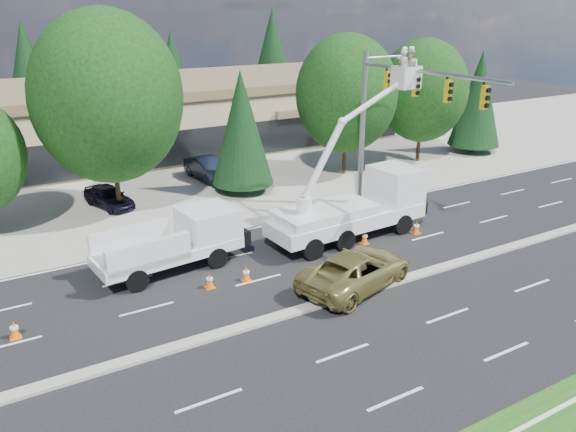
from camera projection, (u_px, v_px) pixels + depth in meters
ground at (296, 312)px, 22.09m from camera, size 140.00×140.00×0.00m
concrete_apron at (145, 183)px, 38.28m from camera, size 140.00×22.00×0.01m
road_median at (296, 311)px, 22.07m from camera, size 120.00×0.55×0.12m
strip_mall at (106, 118)px, 45.36m from camera, size 50.40×15.40×5.50m
tree_front_d at (107, 97)px, 30.48m from camera, size 8.20×8.20×11.38m
tree_front_e at (242, 128)px, 35.12m from camera, size 3.93×3.93×7.74m
tree_front_f at (347, 94)px, 38.35m from camera, size 7.00×7.00×9.72m
tree_front_g at (423, 91)px, 41.74m from camera, size 6.63×6.63×9.20m
tree_front_h at (478, 99)px, 44.93m from camera, size 4.12×4.12×8.12m
tree_back_b at (28, 73)px, 52.29m from camera, size 5.16×5.16×10.17m
tree_back_c at (173, 71)px, 59.09m from camera, size 4.57×4.57×9.02m
tree_back_d at (273, 55)px, 64.31m from camera, size 5.70×5.70×11.24m
signal_mast at (388, 109)px, 30.38m from camera, size 2.76×10.16×9.00m
utility_pickup at (178, 246)px, 25.60m from camera, size 6.81×3.14×2.53m
bucket_truck at (363, 196)px, 28.99m from camera, size 9.68×3.20×9.45m
traffic_cone_a at (14, 330)px, 20.29m from camera, size 0.40×0.40×0.70m
traffic_cone_b at (210, 281)px, 23.91m from camera, size 0.40×0.40×0.70m
traffic_cone_c at (246, 274)px, 24.52m from camera, size 0.40×0.40×0.70m
traffic_cone_d at (365, 237)px, 28.37m from camera, size 0.40×0.40×0.70m
traffic_cone_e at (416, 227)px, 29.67m from camera, size 0.40×0.40×0.70m
minivan at (356, 270)px, 23.89m from camera, size 6.16×4.06×1.57m
parked_car_west at (109, 196)px, 33.46m from camera, size 2.59×4.18×1.33m
parked_car_east at (208, 169)px, 38.76m from camera, size 1.99×4.74×1.52m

